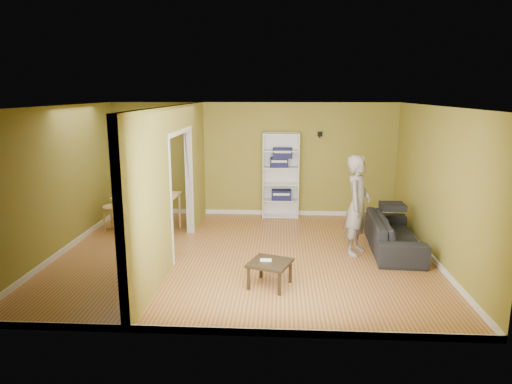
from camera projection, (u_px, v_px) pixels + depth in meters
The scene contains 15 objects.
room_shell at pixel (244, 183), 7.82m from camera, with size 6.50×6.50×6.50m.
partition at pixel (175, 182), 7.88m from camera, with size 0.22×5.50×2.60m, color olive, non-canonical shape.
wall_speaker at pixel (320, 134), 10.23m from camera, with size 0.10×0.10×0.10m, color black.
sofa at pixel (394, 229), 8.28m from camera, with size 0.90×2.09×0.80m, color #2C2C2E.
person at pixel (358, 197), 7.95m from camera, with size 0.59×0.76×2.08m, color slate.
bookshelf at pixel (281, 175), 10.39m from camera, with size 0.81×0.36×1.94m.
paper_box_navy_a at pixel (281, 195), 10.44m from camera, with size 0.44×0.29×0.23m, color navy.
paper_box_navy_b at pixel (279, 162), 10.28m from camera, with size 0.41×0.26×0.21m, color navy.
paper_box_navy_c at pixel (283, 152), 10.23m from camera, with size 0.44×0.28×0.22m, color navy.
coffee_table at pixel (270, 265), 6.73m from camera, with size 0.57×0.57×0.38m.
game_controller at pixel (266, 260), 6.74m from camera, with size 0.17×0.04×0.03m, color white.
dining_table at pixel (147, 199), 9.30m from camera, with size 1.24×0.83×0.77m.
chair_left at pixel (115, 205), 9.44m from camera, with size 0.48×0.48×1.06m, color #D7B28B, non-canonical shape.
chair_near at pixel (144, 218), 8.71m from camera, with size 0.42×0.42×0.93m, color tan, non-canonical shape.
chair_far at pixel (157, 202), 9.86m from camera, with size 0.46×0.46×1.01m, color tan, non-canonical shape.
Camera 1 is at (0.64, -7.64, 2.83)m, focal length 32.00 mm.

